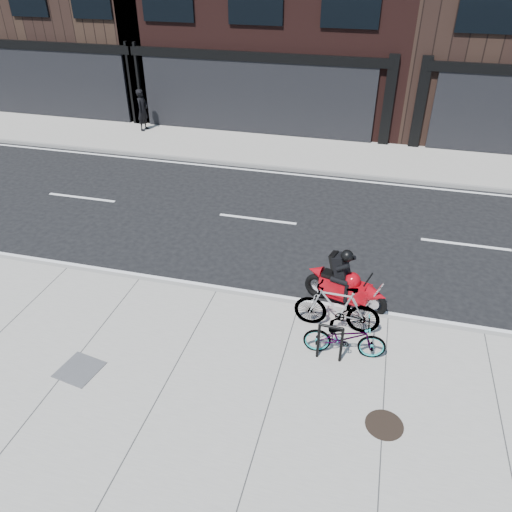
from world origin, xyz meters
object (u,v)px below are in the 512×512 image
(motorcycle, at_px, (349,285))
(manhole_cover, at_px, (384,425))
(bicycle_front, at_px, (345,337))
(pedestrian, at_px, (143,110))
(bicycle_rear, at_px, (337,308))
(utility_grate, at_px, (79,369))
(bike_rack, at_px, (330,340))

(motorcycle, relative_size, manhole_cover, 2.98)
(bicycle_front, xyz_separation_m, manhole_cover, (0.88, -1.60, -0.42))
(motorcycle, height_order, pedestrian, pedestrian)
(motorcycle, distance_m, pedestrian, 14.21)
(pedestrian, relative_size, manhole_cover, 2.65)
(motorcycle, bearing_deg, bicycle_rear, -84.21)
(bicycle_front, xyz_separation_m, bicycle_rear, (-0.25, 0.75, 0.12))
(bicycle_rear, height_order, manhole_cover, bicycle_rear)
(bicycle_front, distance_m, utility_grate, 5.23)
(bicycle_front, xyz_separation_m, pedestrian, (-9.95, 11.94, 0.44))
(manhole_cover, distance_m, utility_grate, 5.80)
(bicycle_rear, xyz_separation_m, manhole_cover, (1.14, -2.35, -0.54))
(bicycle_front, bearing_deg, bicycle_rear, 13.53)
(bike_rack, height_order, bicycle_rear, bicycle_rear)
(pedestrian, relative_size, utility_grate, 2.33)
(utility_grate, bearing_deg, bicycle_front, 19.54)
(bicycle_rear, relative_size, pedestrian, 1.04)
(bicycle_rear, relative_size, manhole_cover, 2.76)
(bike_rack, height_order, bicycle_front, bicycle_front)
(bicycle_rear, bearing_deg, bicycle_front, 19.71)
(pedestrian, bearing_deg, bicycle_rear, -133.24)
(bike_rack, xyz_separation_m, motorcycle, (0.19, 1.95, -0.02))
(manhole_cover, xyz_separation_m, utility_grate, (-5.80, -0.14, 0.00))
(bicycle_front, relative_size, motorcycle, 0.83)
(motorcycle, bearing_deg, manhole_cover, -58.06)
(bike_rack, distance_m, motorcycle, 1.96)
(bicycle_front, distance_m, bicycle_rear, 0.80)
(utility_grate, bearing_deg, pedestrian, 110.24)
(bicycle_rear, bearing_deg, pedestrian, -137.79)
(bicycle_rear, distance_m, motorcycle, 0.99)
(bike_rack, relative_size, pedestrian, 0.49)
(bicycle_front, height_order, utility_grate, bicycle_front)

